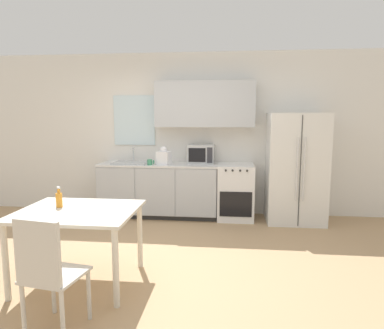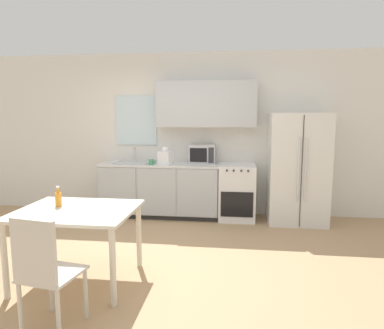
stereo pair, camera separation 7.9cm
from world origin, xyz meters
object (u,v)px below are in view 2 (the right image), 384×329
at_px(coffee_mug, 152,162).
at_px(dining_chair_near, 43,267).
at_px(refrigerator, 297,168).
at_px(microwave, 202,154).
at_px(oven_range, 237,192).
at_px(drink_bottle, 58,199).
at_px(dining_table, 77,219).

bearing_deg(coffee_mug, dining_chair_near, -91.76).
bearing_deg(dining_chair_near, refrigerator, 62.57).
distance_m(coffee_mug, dining_chair_near, 3.04).
bearing_deg(microwave, oven_range, -10.67).
height_order(oven_range, coffee_mug, coffee_mug).
height_order(refrigerator, microwave, refrigerator).
xyz_separation_m(coffee_mug, drink_bottle, (-0.45, -2.10, -0.10)).
bearing_deg(refrigerator, dining_chair_near, -127.03).
xyz_separation_m(coffee_mug, dining_table, (-0.22, -2.17, -0.28)).
bearing_deg(oven_range, microwave, 169.33).
bearing_deg(dining_table, microwave, 67.65).
xyz_separation_m(microwave, coffee_mug, (-0.79, -0.29, -0.11)).
bearing_deg(oven_range, dining_chair_near, -114.43).
xyz_separation_m(microwave, drink_bottle, (-1.24, -2.39, -0.21)).
relative_size(coffee_mug, dining_chair_near, 0.12).
height_order(dining_chair_near, drink_bottle, drink_bottle).
bearing_deg(refrigerator, coffee_mug, -176.62).
xyz_separation_m(refrigerator, dining_table, (-2.51, -2.31, -0.20)).
distance_m(oven_range, drink_bottle, 2.93).
height_order(refrigerator, dining_table, refrigerator).
bearing_deg(coffee_mug, refrigerator, 3.38).
relative_size(oven_range, dining_table, 0.78).
distance_m(refrigerator, drink_bottle, 3.53).
height_order(oven_range, dining_chair_near, dining_chair_near).
distance_m(oven_range, refrigerator, 1.01).
bearing_deg(oven_range, refrigerator, -2.90).
xyz_separation_m(oven_range, refrigerator, (0.92, -0.05, 0.41)).
relative_size(oven_range, drink_bottle, 4.24).
bearing_deg(coffee_mug, oven_range, 7.62).
xyz_separation_m(oven_range, dining_chair_near, (-1.45, -3.20, 0.09)).
distance_m(refrigerator, dining_chair_near, 3.96).
distance_m(refrigerator, dining_table, 3.41).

